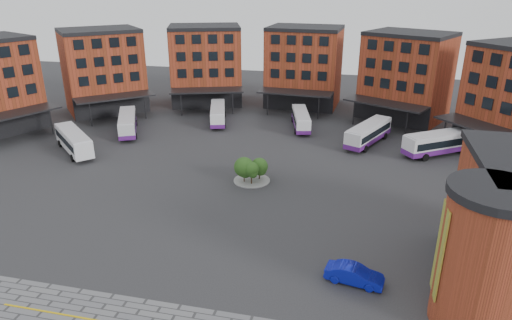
% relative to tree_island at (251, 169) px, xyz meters
% --- Properties ---
extents(ground, '(160.00, 160.00, 0.00)m').
position_rel_tree_island_xyz_m(ground, '(-1.95, -11.68, -1.70)').
color(ground, '#28282B').
rests_on(ground, ground).
extents(main_building, '(94.14, 42.48, 14.60)m').
position_rel_tree_island_xyz_m(main_building, '(-6.72, 26.57, 5.52)').
color(main_building, '#993921').
rests_on(main_building, ground).
extents(tree_island, '(4.40, 4.40, 3.19)m').
position_rel_tree_island_xyz_m(tree_island, '(0.00, 0.00, 0.00)').
color(tree_island, gray).
rests_on(tree_island, ground).
extents(bus_a, '(9.66, 9.11, 3.06)m').
position_rel_tree_island_xyz_m(bus_a, '(-26.50, 4.25, 0.11)').
color(bus_a, white).
rests_on(bus_a, ground).
extents(bus_b, '(6.90, 10.63, 3.00)m').
position_rel_tree_island_xyz_m(bus_b, '(-23.29, 13.81, -0.08)').
color(bus_b, silver).
rests_on(bus_b, ground).
extents(bus_c, '(5.18, 10.40, 2.86)m').
position_rel_tree_island_xyz_m(bus_c, '(-11.09, 22.24, -0.15)').
color(bus_c, white).
rests_on(bus_c, ground).
extents(bus_d, '(4.41, 10.05, 2.76)m').
position_rel_tree_island_xyz_m(bus_d, '(2.99, 22.33, -0.21)').
color(bus_d, white).
rests_on(bus_d, ground).
extents(bus_e, '(6.80, 11.03, 3.09)m').
position_rel_tree_island_xyz_m(bus_e, '(13.66, 17.04, -0.03)').
color(bus_e, white).
rests_on(bus_e, ground).
extents(bus_f, '(10.92, 8.64, 3.22)m').
position_rel_tree_island_xyz_m(bus_f, '(23.50, 14.87, 0.04)').
color(bus_f, white).
rests_on(bus_f, ground).
extents(blue_car, '(4.89, 2.41, 1.54)m').
position_rel_tree_island_xyz_m(blue_car, '(12.69, -17.04, -0.93)').
color(blue_car, '#0D18B4').
rests_on(blue_car, ground).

